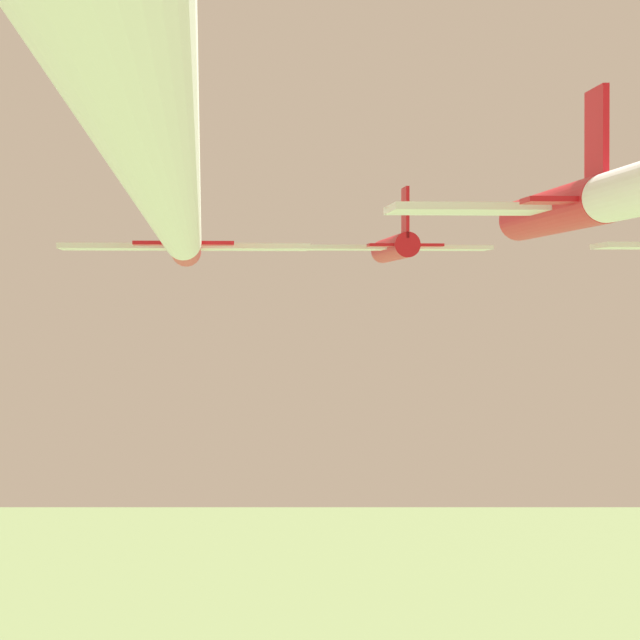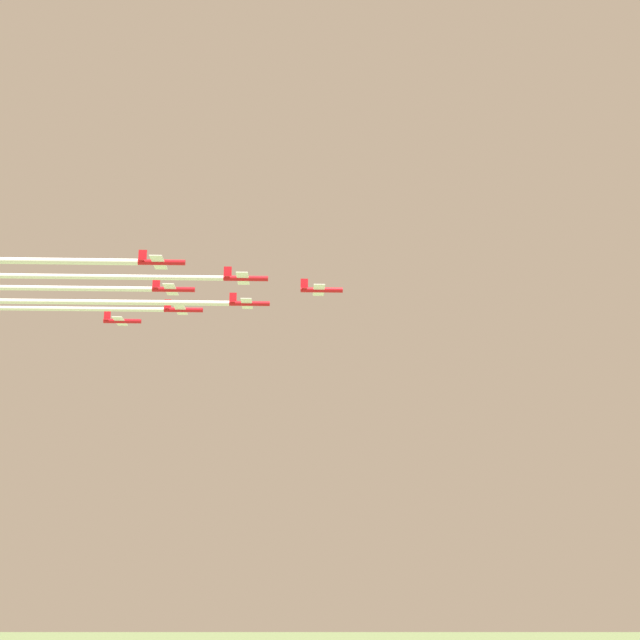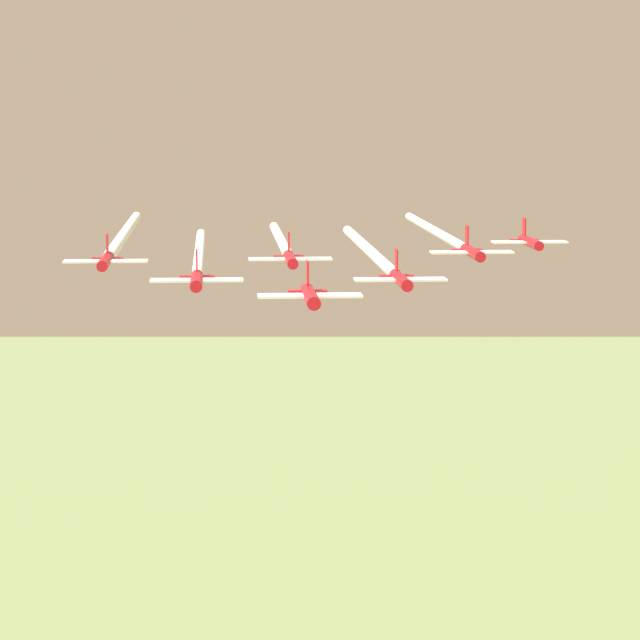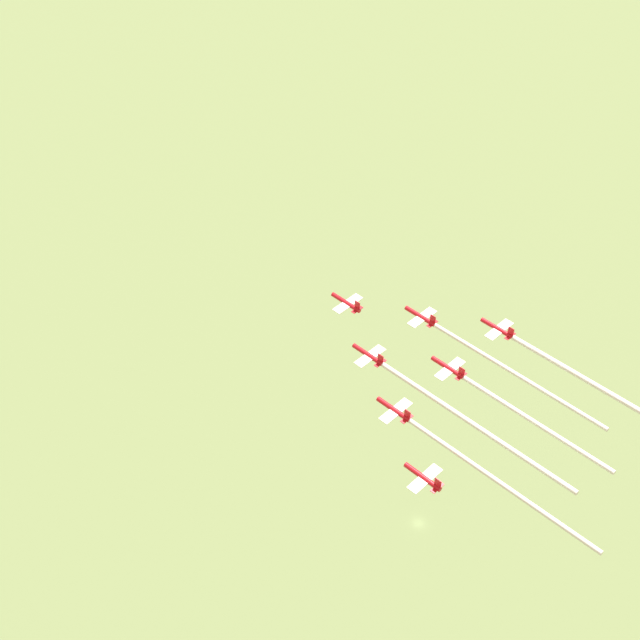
# 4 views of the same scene
# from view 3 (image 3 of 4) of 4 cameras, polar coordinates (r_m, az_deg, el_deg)

# --- Properties ---
(jet_0) EXTENTS (7.31, 7.39, 2.85)m
(jet_0) POSITION_cam_3_polar(r_m,az_deg,el_deg) (114.05, -0.38, 0.93)
(jet_0) COLOR red
(jet_1) EXTENTS (7.31, 7.39, 2.85)m
(jet_1) POSITION_cam_3_polar(r_m,az_deg,el_deg) (129.55, 3.05, 1.54)
(jet_1) COLOR red
(jet_2) EXTENTS (7.31, 7.39, 2.85)m
(jet_2) POSITION_cam_3_polar(r_m,az_deg,el_deg) (128.57, -4.67, 1.51)
(jet_2) COLOR red
(jet_3) EXTENTS (7.31, 7.39, 2.85)m
(jet_3) POSITION_cam_3_polar(r_m,az_deg,el_deg) (145.28, 5.75, 2.56)
(jet_3) COLOR red
(jet_4) EXTENTS (7.31, 7.39, 2.85)m
(jet_4) POSITION_cam_3_polar(r_m,az_deg,el_deg) (143.42, -1.12, 2.32)
(jet_4) COLOR red
(jet_5) EXTENTS (7.31, 7.39, 2.85)m
(jet_5) POSITION_cam_3_polar(r_m,az_deg,el_deg) (143.62, -8.08, 2.22)
(jet_5) COLOR red
(jet_6) EXTENTS (7.31, 7.39, 2.85)m
(jet_6) POSITION_cam_3_polar(r_m,az_deg,el_deg) (161.41, 7.91, 2.93)
(jet_6) COLOR red
(smoke_trail_1) EXTENTS (33.45, 35.64, 1.07)m
(smoke_trail_1) POSITION_cam_3_polar(r_m,az_deg,el_deg) (157.03, 1.81, 2.68)
(smoke_trail_1) COLOR white
(smoke_trail_2) EXTENTS (30.56, 32.55, 0.97)m
(smoke_trail_2) POSITION_cam_3_polar(r_m,az_deg,el_deg) (154.17, -4.56, 2.59)
(smoke_trail_2) COLOR white
(smoke_trail_3) EXTENTS (30.28, 32.26, 0.95)m
(smoke_trail_3) POSITION_cam_3_polar(r_m,az_deg,el_deg) (170.41, 4.30, 3.38)
(smoke_trail_3) COLOR white
(smoke_trail_4) EXTENTS (25.00, 26.61, 1.01)m
(smoke_trail_4) POSITION_cam_3_polar(r_m,az_deg,el_deg) (164.95, -1.50, 3.06)
(smoke_trail_4) COLOR white
(smoke_trail_5) EXTENTS (38.00, 40.48, 1.18)m
(smoke_trail_5) POSITION_cam_3_polar(r_m,az_deg,el_deg) (174.49, -7.37, 3.24)
(smoke_trail_5) COLOR white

